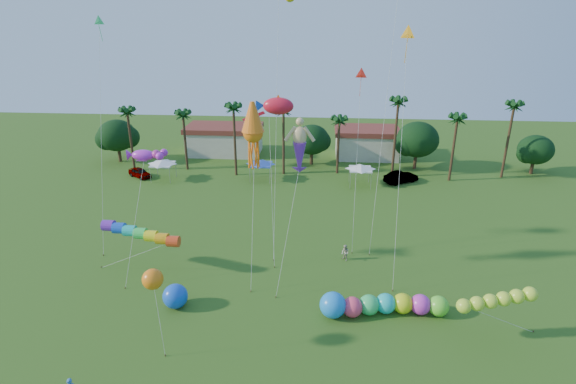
# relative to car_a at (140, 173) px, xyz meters

# --- Properties ---
(ground) EXTENTS (160.00, 160.00, 0.00)m
(ground) POSITION_rel_car_a_xyz_m (23.89, -36.89, -0.69)
(ground) COLOR #285116
(ground) RESTS_ON ground
(tree_line) EXTENTS (69.46, 8.91, 11.00)m
(tree_line) POSITION_rel_car_a_xyz_m (27.45, 7.10, 3.59)
(tree_line) COLOR #3A2819
(tree_line) RESTS_ON ground
(buildings_row) EXTENTS (35.00, 7.00, 4.00)m
(buildings_row) POSITION_rel_car_a_xyz_m (20.80, 13.11, 1.31)
(buildings_row) COLOR beige
(buildings_row) RESTS_ON ground
(tent_row) EXTENTS (31.00, 4.00, 0.60)m
(tent_row) POSITION_rel_car_a_xyz_m (17.89, -0.56, 2.06)
(tent_row) COLOR white
(tent_row) RESTS_ON ground
(car_a) EXTENTS (4.23, 3.62, 1.37)m
(car_a) POSITION_rel_car_a_xyz_m (0.00, 0.00, 0.00)
(car_a) COLOR #4C4C54
(car_a) RESTS_ON ground
(car_b) EXTENTS (5.17, 4.05, 1.64)m
(car_b) POSITION_rel_car_a_xyz_m (37.79, 0.64, 0.14)
(car_b) COLOR #4C4C54
(car_b) RESTS_ON ground
(spectator_b) EXTENTS (0.98, 1.01, 1.63)m
(spectator_b) POSITION_rel_car_a_xyz_m (29.03, -21.78, 0.13)
(spectator_b) COLOR #ADA990
(spectator_b) RESTS_ON ground
(caterpillar_inflatable) EXTENTS (10.32, 2.95, 2.09)m
(caterpillar_inflatable) POSITION_rel_car_a_xyz_m (31.35, -30.07, 0.19)
(caterpillar_inflatable) COLOR #EC3E62
(caterpillar_inflatable) RESTS_ON ground
(blue_ball) EXTENTS (2.02, 2.02, 2.02)m
(blue_ball) POSITION_rel_car_a_xyz_m (14.99, -30.36, 0.33)
(blue_ball) COLOR blue
(blue_ball) RESTS_ON ground
(rainbow_tube) EXTENTS (9.39, 2.54, 3.91)m
(rainbow_tube) POSITION_rel_car_a_xyz_m (11.61, -25.51, 2.70)
(rainbow_tube) COLOR red
(rainbow_tube) RESTS_ON ground
(green_worm) EXTENTS (8.74, 3.19, 3.61)m
(green_worm) POSITION_rel_car_a_xyz_m (36.88, -32.68, 2.29)
(green_worm) COLOR #BAE633
(green_worm) RESTS_ON ground
(orange_ball_kite) EXTENTS (1.63, 1.63, 6.75)m
(orange_ball_kite) POSITION_rel_car_a_xyz_m (15.65, -35.68, 5.36)
(orange_ball_kite) COLOR orange
(orange_ball_kite) RESTS_ON ground
(merman_kite) EXTENTS (2.68, 5.32, 13.97)m
(merman_kite) POSITION_rel_car_a_xyz_m (24.63, -23.90, 11.02)
(merman_kite) COLOR #DAB57C
(merman_kite) RESTS_ON ground
(fish_kite) EXTENTS (4.48, 5.91, 15.30)m
(fish_kite) POSITION_rel_car_a_xyz_m (22.38, -19.17, 13.72)
(fish_kite) COLOR red
(fish_kite) RESTS_ON ground
(squid_kite) EXTENTS (2.41, 4.64, 15.85)m
(squid_kite) POSITION_rel_car_a_xyz_m (20.81, -24.41, 12.49)
(squid_kite) COLOR orange
(squid_kite) RESTS_ON ground
(lobster_kite) EXTENTS (3.96, 5.73, 11.58)m
(lobster_kite) POSITION_rel_car_a_xyz_m (11.06, -23.97, 10.20)
(lobster_kite) COLOR #C82AD2
(lobster_kite) RESTS_ON ground
(delta_kite_red) EXTENTS (1.27, 3.89, 17.65)m
(delta_kite_red) POSITION_rel_car_a_xyz_m (29.96, -16.79, 16.09)
(delta_kite_red) COLOR red
(delta_kite_red) RESTS_ON ground
(delta_kite_yellow) EXTENTS (1.33, 5.31, 21.52)m
(delta_kite_yellow) POSITION_rel_car_a_xyz_m (33.01, -22.01, 19.87)
(delta_kite_yellow) COLOR #FBA219
(delta_kite_yellow) RESTS_ON ground
(delta_kite_green) EXTENTS (1.18, 5.19, 22.20)m
(delta_kite_green) POSITION_rel_car_a_xyz_m (5.79, -17.93, 20.38)
(delta_kite_green) COLOR #2FCB70
(delta_kite_green) RESTS_ON ground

